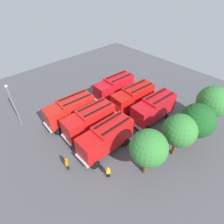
{
  "coord_description": "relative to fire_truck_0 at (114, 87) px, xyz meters",
  "views": [
    {
      "loc": [
        14.26,
        15.38,
        18.34
      ],
      "look_at": [
        0.0,
        0.0,
        1.4
      ],
      "focal_mm": 29.62,
      "sensor_mm": 36.0,
      "label": 1
    }
  ],
  "objects": [
    {
      "name": "lamppost",
      "position": [
        14.63,
        -4.05,
        1.74
      ],
      "size": [
        0.36,
        0.36,
        6.65
      ],
      "color": "slate",
      "rests_on": "ground"
    },
    {
      "name": "traffic_cone_1",
      "position": [
        -2.45,
        9.92,
        -1.79
      ],
      "size": [
        0.51,
        0.51,
        0.73
      ],
      "primitive_type": "cone",
      "color": "#F2600C",
      "rests_on": "ground"
    },
    {
      "name": "traffic_cone_0",
      "position": [
        0.21,
        -2.4,
        -1.83
      ],
      "size": [
        0.45,
        0.45,
        0.64
      ],
      "primitive_type": "cone",
      "color": "#F2600C",
      "rests_on": "ground"
    },
    {
      "name": "tree_1",
      "position": [
        0.47,
        14.41,
        2.09
      ],
      "size": [
        4.06,
        4.06,
        6.3
      ],
      "color": "brown",
      "rests_on": "ground"
    },
    {
      "name": "fire_truck_4",
      "position": [
        -0.18,
        8.08,
        0.0
      ],
      "size": [
        7.32,
        3.06,
        3.88
      ],
      "rotation": [
        0.0,
        0.0,
        -0.05
      ],
      "color": "red",
      "rests_on": "ground"
    },
    {
      "name": "tree_3",
      "position": [
        7.63,
        13.06,
        1.91
      ],
      "size": [
        3.89,
        3.89,
        6.03
      ],
      "color": "brown",
      "rests_on": "ground"
    },
    {
      "name": "fire_truck_3",
      "position": [
        8.21,
        3.92,
        0.0
      ],
      "size": [
        7.29,
        2.99,
        3.88
      ],
      "rotation": [
        0.0,
        0.0,
        -0.04
      ],
      "color": "red",
      "rests_on": "ground"
    },
    {
      "name": "fire_truck_2",
      "position": [
        -0.03,
        4.24,
        0.0
      ],
      "size": [
        7.35,
        3.15,
        3.88
      ],
      "rotation": [
        0.0,
        0.0,
        -0.07
      ],
      "color": "red",
      "rests_on": "ground"
    },
    {
      "name": "firefighter_0",
      "position": [
        13.71,
        6.95,
        -1.15
      ],
      "size": [
        0.47,
        0.47,
        1.78
      ],
      "rotation": [
        0.0,
        0.0,
        5.49
      ],
      "color": "black",
      "rests_on": "ground"
    },
    {
      "name": "firefighter_1",
      "position": [
        6.76,
        -1.85,
        -1.11
      ],
      "size": [
        0.43,
        0.48,
        1.83
      ],
      "rotation": [
        0.0,
        0.0,
        5.72
      ],
      "color": "black",
      "rests_on": "ground"
    },
    {
      "name": "fire_truck_0",
      "position": [
        0.0,
        0.0,
        0.0
      ],
      "size": [
        7.29,
        2.98,
        3.88
      ],
      "rotation": [
        0.0,
        0.0,
        -0.04
      ],
      "color": "red",
      "rests_on": "ground"
    },
    {
      "name": "firefighter_3",
      "position": [
        11.03,
        10.81,
        -1.26
      ],
      "size": [
        0.48,
        0.43,
        1.61
      ],
      "rotation": [
        0.0,
        0.0,
        4.13
      ],
      "color": "black",
      "rests_on": "ground"
    },
    {
      "name": "fire_truck_5",
      "position": [
        8.62,
        7.71,
        0.0
      ],
      "size": [
        7.22,
        2.8,
        3.88
      ],
      "rotation": [
        0.0,
        0.0,
        -0.01
      ],
      "color": "red",
      "rests_on": "ground"
    },
    {
      "name": "tree_2",
      "position": [
        3.07,
        13.79,
        1.8
      ],
      "size": [
        3.79,
        3.79,
        5.87
      ],
      "color": "brown",
      "rests_on": "ground"
    },
    {
      "name": "fire_truck_1",
      "position": [
        8.87,
        0.27,
        0.0
      ],
      "size": [
        7.32,
        3.08,
        3.88
      ],
      "rotation": [
        0.0,
        0.0,
        -0.06
      ],
      "color": "red",
      "rests_on": "ground"
    },
    {
      "name": "tree_0",
      "position": [
        -4.41,
        14.01,
        2.17
      ],
      "size": [
        4.15,
        4.15,
        6.43
      ],
      "color": "brown",
      "rests_on": "ground"
    },
    {
      "name": "ground_plane",
      "position": [
        4.18,
        3.99,
        -2.15
      ],
      "size": [
        48.9,
        48.9,
        0.0
      ],
      "primitive_type": "plane",
      "color": "#4C4C51"
    },
    {
      "name": "firefighter_2",
      "position": [
        2.01,
        -2.97,
        -1.16
      ],
      "size": [
        0.29,
        0.45,
        1.77
      ],
      "rotation": [
        0.0,
        0.0,
        3.26
      ],
      "color": "black",
      "rests_on": "ground"
    }
  ]
}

